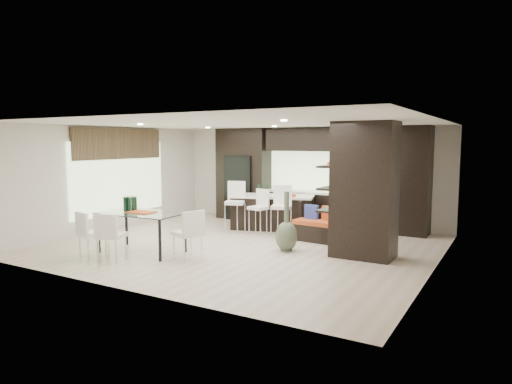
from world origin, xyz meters
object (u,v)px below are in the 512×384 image
Objects in this scene: bench at (320,231)px; chair_near at (112,239)px; stool_mid at (258,216)px; dining_table at (142,232)px; chair_far at (93,236)px; stool_left at (235,212)px; stool_right at (281,216)px; floor_vase at (286,222)px; kitchen_island at (272,212)px; chair_end at (188,237)px.

bench is 4.61m from chair_near.
stool_mid reaches higher than dining_table.
stool_mid reaches higher than chair_far.
stool_right is (1.32, 0.01, -0.02)m from stool_left.
stool_left is at bearing 148.73° from floor_vase.
chair_near is at bearing -121.43° from kitchen_island.
stool_right reaches higher than stool_mid.
stool_left is 0.82× the size of floor_vase.
stool_mid is 0.90× the size of stool_right.
dining_table is at bearing -148.14° from floor_vase.
stool_mid reaches higher than kitchen_island.
chair_near is (-1.14, -4.46, -0.01)m from kitchen_island.
stool_right reaches higher than kitchen_island.
stool_right is at bearing 121.00° from floor_vase.
stool_right is 0.80× the size of floor_vase.
dining_table is 2.04× the size of chair_far.
chair_near is (-0.48, -3.67, -0.08)m from stool_left.
chair_near is 0.55m from chair_far.
stool_left is at bearing 64.70° from chair_near.
dining_table is (-1.14, -3.65, -0.03)m from kitchen_island.
dining_table is (-2.83, -2.82, 0.18)m from bench.
floor_vase reaches higher than chair_near.
stool_left reaches higher than chair_end.
chair_end reaches higher than stool_mid.
stool_mid is 0.72× the size of floor_vase.
kitchen_island is at bearing 69.44° from dining_table.
bench is 4.00m from dining_table.
chair_far is at bearing -127.79° from bench.
chair_far is (-3.11, -2.40, -0.20)m from floor_vase.
dining_table reaches higher than bench.
chair_end reaches higher than kitchen_island.
dining_table is at bearing 72.10° from chair_near.
stool_mid is at bearing -107.13° from kitchen_island.
chair_end is at bearing -118.69° from stool_right.
chair_far is 1.93m from chair_end.
dining_table is at bearing 70.17° from chair_far.
chair_near is at bearing -122.75° from bench.
dining_table is at bearing -129.90° from bench.
chair_end is (-1.36, -1.59, -0.18)m from floor_vase.
stool_mid is at bearing 79.89° from chair_far.
stool_left is 0.67m from stool_mid.
kitchen_island is at bearing 124.70° from floor_vase.
stool_left is 1.32m from stool_right.
bench is (1.69, -0.83, -0.21)m from kitchen_island.
stool_left is 3.70m from chair_near.
chair_far reaches higher than bench.
kitchen_island is at bearing 83.70° from chair_far.
bench is at bearing -9.11° from chair_end.
stool_right is at bearing 46.04° from chair_near.
chair_far is at bearing -127.84° from kitchen_island.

